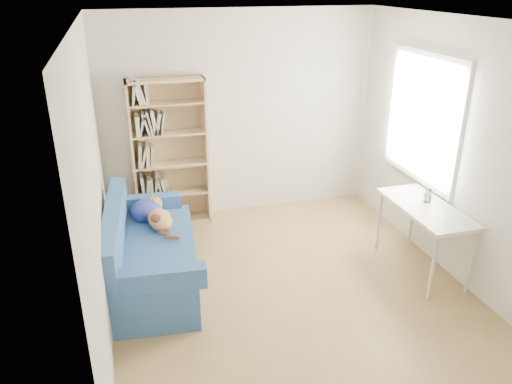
# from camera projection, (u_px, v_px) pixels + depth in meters

# --- Properties ---
(ground) EXTENTS (4.00, 4.00, 0.00)m
(ground) POSITION_uv_depth(u_px,v_px,m) (289.00, 288.00, 5.10)
(ground) COLOR olive
(ground) RESTS_ON ground
(room_shell) EXTENTS (3.54, 4.04, 2.62)m
(room_shell) POSITION_uv_depth(u_px,v_px,m) (303.00, 132.00, 4.50)
(room_shell) COLOR silver
(room_shell) RESTS_ON ground
(sofa) EXTENTS (0.99, 1.83, 0.87)m
(sofa) POSITION_uv_depth(u_px,v_px,m) (148.00, 253.00, 5.09)
(sofa) COLOR navy
(sofa) RESTS_ON ground
(bookshelf) EXTENTS (0.92, 0.29, 1.85)m
(bookshelf) POSITION_uv_depth(u_px,v_px,m) (170.00, 160.00, 6.15)
(bookshelf) COLOR tan
(bookshelf) RESTS_ON ground
(desk) EXTENTS (0.53, 1.15, 0.75)m
(desk) POSITION_uv_depth(u_px,v_px,m) (425.00, 213.00, 5.17)
(desk) COLOR white
(desk) RESTS_ON ground
(pen_cup) EXTENTS (0.08, 0.08, 0.16)m
(pen_cup) POSITION_uv_depth(u_px,v_px,m) (428.00, 197.00, 5.23)
(pen_cup) COLOR white
(pen_cup) RESTS_ON desk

